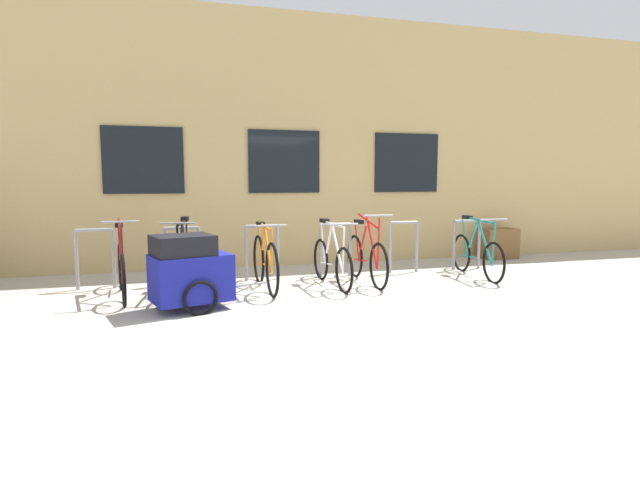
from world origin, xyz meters
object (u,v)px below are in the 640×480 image
bicycle_teal (476,254)px  bicycle_black (183,264)px  bicycle_red (366,257)px  bicycle_white (332,261)px  planter_box (498,243)px  bike_trailer (189,271)px  bicycle_orange (265,262)px  bicycle_maroon (122,269)px

bicycle_teal → bicycle_black: bicycle_black is taller
bicycle_teal → bicycle_black: size_ratio=0.99×
bicycle_teal → bicycle_red: bearing=179.1°
bicycle_white → bicycle_teal: bearing=1.1°
bicycle_red → bicycle_white: bearing=-172.3°
bicycle_teal → bicycle_black: (-4.59, 0.02, 0.03)m
bicycle_white → planter_box: 4.29m
bike_trailer → planter_box: (6.03, 2.50, -0.17)m
bicycle_orange → bicycle_white: (0.99, -0.01, -0.03)m
bicycle_white → planter_box: bicycle_white is taller
planter_box → bicycle_white: bearing=-157.9°
bicycle_orange → bicycle_maroon: size_ratio=0.99×
bicycle_black → bicycle_white: size_ratio=1.03×
bicycle_white → bicycle_orange: bearing=179.6°
bicycle_maroon → bicycle_white: 2.92m
bicycle_teal → bicycle_white: 2.47m
bicycle_teal → bicycle_black: bearing=179.7°
bicycle_black → bicycle_orange: bearing=-3.2°
bicycle_black → bicycle_white: bearing=-1.9°
bicycle_black → bicycle_teal: bearing=-0.3°
bicycle_black → planter_box: 6.29m
bicycle_maroon → bicycle_teal: size_ratio=1.00×
bike_trailer → bicycle_red: bearing=20.1°
bicycle_red → bike_trailer: 2.81m
bicycle_teal → bicycle_white: bearing=-178.9°
bicycle_teal → planter_box: 2.17m
bicycle_orange → bicycle_maroon: (-1.93, 0.06, -0.02)m
bicycle_orange → bicycle_teal: (3.47, 0.04, -0.03)m
bicycle_orange → planter_box: bearing=17.9°
bicycle_red → bike_trailer: size_ratio=1.17×
bicycle_maroon → planter_box: 7.07m
bicycle_teal → bicycle_white: size_ratio=1.02×
bicycle_teal → planter_box: size_ratio=2.48×
bicycle_maroon → bicycle_red: size_ratio=1.00×
bicycle_teal → bike_trailer: bearing=-168.4°
bicycle_orange → bicycle_white: bearing=-0.4°
bicycle_orange → bicycle_maroon: bicycle_maroon is taller
bicycle_teal → planter_box: bicycle_teal is taller
bicycle_red → bicycle_orange: bearing=-177.4°
bicycle_white → bike_trailer: 2.25m
bicycle_teal → bike_trailer: bicycle_teal is taller
bicycle_red → bike_trailer: bearing=-159.9°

